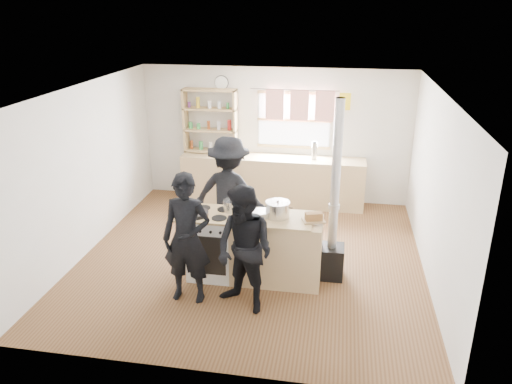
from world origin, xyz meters
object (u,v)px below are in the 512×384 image
skillet_greens (196,213)px  person_near_left (187,239)px  stockpot_stove (231,205)px  thermos (314,151)px  cooking_island (254,247)px  roast_tray (254,214)px  person_near_right (245,250)px  person_far (229,193)px  stockpot_counter (278,209)px  flue_heater (332,234)px  bread_board (314,218)px

skillet_greens → person_near_left: bearing=-86.3°
skillet_greens → stockpot_stove: 0.49m
thermos → cooking_island: (-0.61, -2.77, -0.59)m
roast_tray → person_near_right: size_ratio=0.25×
thermos → person_near_left: person_near_left is taller
thermos → skillet_greens: size_ratio=0.69×
stockpot_stove → person_far: (-0.20, 0.76, -0.13)m
person_near_left → person_far: size_ratio=0.96×
stockpot_counter → person_near_left: 1.26m
person_far → flue_heater: bearing=164.0°
stockpot_counter → person_near_left: person_near_left is taller
roast_tray → flue_heater: flue_heater is taller
roast_tray → stockpot_counter: (0.31, 0.04, 0.07)m
bread_board → stockpot_counter: bearing=172.9°
bread_board → person_near_left: bearing=-158.1°
stockpot_stove → person_far: 0.80m
roast_tray → person_near_right: bearing=-88.9°
flue_heater → person_far: flue_heater is taller
skillet_greens → stockpot_stove: (0.43, 0.22, 0.05)m
thermos → roast_tray: 2.85m
bread_board → person_near_left: size_ratio=0.19×
skillet_greens → roast_tray: size_ratio=1.14×
roast_tray → person_near_left: bearing=-139.3°
stockpot_counter → cooking_island: bearing=-174.3°
cooking_island → bread_board: bearing=-2.1°
skillet_greens → bread_board: (1.56, 0.07, 0.02)m
stockpot_stove → stockpot_counter: 0.66m
person_near_left → thermos: bearing=69.0°
skillet_greens → bread_board: 1.56m
roast_tray → bread_board: size_ratio=1.23×
stockpot_stove → stockpot_counter: bearing=-8.2°
roast_tray → person_near_right: person_near_right is taller
cooking_island → skillet_greens: 0.92m
thermos → person_near_left: 3.68m
roast_tray → stockpot_stove: bearing=158.7°
thermos → stockpot_stove: bearing=-109.9°
thermos → skillet_greens: (-1.39, -2.87, -0.10)m
thermos → stockpot_stove: thermos is taller
stockpot_counter → person_far: person_far is taller
cooking_island → person_near_right: 0.81m
thermos → person_near_left: (-1.35, -3.41, -0.21)m
person_near_left → flue_heater: bearing=26.3°
cooking_island → person_near_right: bearing=-89.2°
roast_tray → stockpot_counter: size_ratio=1.25×
flue_heater → skillet_greens: bearing=-170.3°
person_near_left → person_near_right: size_ratio=1.05×
stockpot_stove → person_near_right: size_ratio=0.13×
flue_heater → person_far: bearing=156.8°
cooking_island → bread_board: size_ratio=6.03×
person_near_right → skillet_greens: bearing=169.8°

